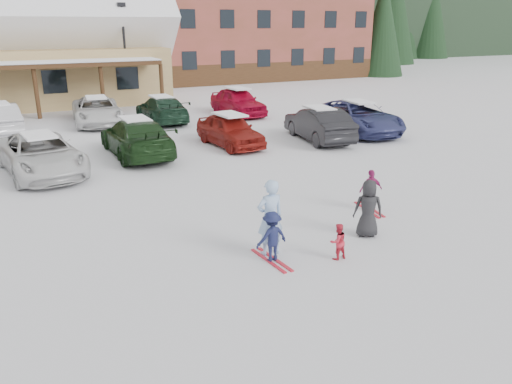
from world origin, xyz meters
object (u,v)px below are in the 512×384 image
parked_car_3 (137,137)px  parked_car_6 (358,117)px  parked_car_4 (230,130)px  parked_car_10 (97,111)px  child_magenta (371,190)px  toddler_red (338,242)px  lamp_post (125,49)px  child_navy (272,237)px  parked_car_12 (238,102)px  bystander_dark (368,209)px  parked_car_11 (162,109)px  parked_car_2 (41,154)px  parked_car_5 (319,124)px  adult_skier (270,218)px

parked_car_3 → parked_car_6: (10.88, -0.32, 0.01)m
parked_car_4 → parked_car_10: size_ratio=0.79×
child_magenta → parked_car_4: parked_car_4 is taller
child_magenta → toddler_red: bearing=48.3°
lamp_post → child_navy: bearing=-95.6°
child_magenta → parked_car_12: parked_car_12 is taller
bystander_dark → parked_car_3: bearing=-44.4°
child_magenta → parked_car_6: parked_car_6 is taller
parked_car_11 → bystander_dark: bearing=90.2°
lamp_post → parked_car_2: 16.51m
parked_car_2 → parked_car_10: (3.43, 8.74, 0.01)m
bystander_dark → parked_car_10: bearing=-50.3°
parked_car_4 → parked_car_11: (-1.07, 6.83, -0.00)m
parked_car_5 → parked_car_12: (-0.53, 7.79, 0.03)m
child_navy → bystander_dark: bystander_dark is taller
adult_skier → bystander_dark: bearing=175.4°
adult_skier → parked_car_10: adult_skier is taller
adult_skier → child_magenta: adult_skier is taller
child_navy → parked_car_12: parked_car_12 is taller
child_magenta → parked_car_4: size_ratio=0.29×
parked_car_2 → parked_car_3: bearing=8.8°
bystander_dark → parked_car_6: size_ratio=0.27×
lamp_post → parked_car_2: bearing=-113.6°
parked_car_11 → parked_car_2: bearing=48.9°
adult_skier → child_navy: (-0.13, -0.33, -0.32)m
bystander_dark → toddler_red: bearing=56.6°
bystander_dark → parked_car_12: size_ratio=0.32×
parked_car_3 → child_magenta: bearing=114.9°
lamp_post → bystander_dark: lamp_post is taller
parked_car_10 → lamp_post: bearing=68.6°
child_navy → parked_car_4: (3.68, 10.77, 0.11)m
parked_car_3 → parked_car_10: size_ratio=1.01×
parked_car_4 → parked_car_6: (6.80, -0.19, 0.07)m
adult_skier → parked_car_4: adult_skier is taller
parked_car_12 → parked_car_2: bearing=-147.8°
parked_car_2 → parked_car_10: parked_car_10 is taller
child_magenta → parked_car_10: bearing=-65.3°
parked_car_2 → parked_car_4: (7.77, 0.97, -0.01)m
lamp_post → parked_car_6: (8.08, -14.11, -2.83)m
parked_car_2 → parked_car_5: size_ratio=1.12×
parked_car_10 → parked_car_11: size_ratio=1.08×
adult_skier → parked_car_5: bearing=-129.5°
parked_car_2 → parked_car_11: (6.70, 7.81, -0.02)m
parked_car_5 → adult_skier: bearing=59.1°
adult_skier → parked_car_4: 11.03m
parked_car_6 → bystander_dark: bearing=-120.7°
toddler_red → parked_car_5: 12.34m
parked_car_4 → parked_car_5: (4.10, -0.81, 0.06)m
parked_car_5 → parked_car_11: parked_car_5 is taller
parked_car_5 → parked_car_6: size_ratio=0.83×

